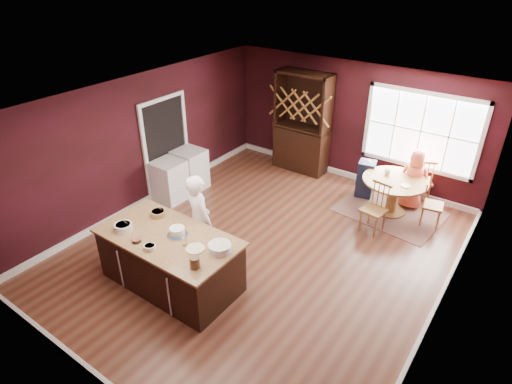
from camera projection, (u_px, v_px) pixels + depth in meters
room_shell at (265, 183)px, 7.11m from camera, size 7.00×7.00×7.00m
window at (421, 131)px, 8.73m from camera, size 2.36×0.10×1.66m
doorway at (166, 147)px, 9.19m from camera, size 0.08×1.26×2.13m
kitchen_island at (171, 261)px, 6.76m from camera, size 2.24×1.18×0.92m
dining_table at (394, 189)px, 8.59m from camera, size 1.28×1.28×0.75m
baker at (199, 220)px, 7.07m from camera, size 0.69×0.54×1.66m
layer_cake at (177, 232)px, 6.51m from camera, size 0.33×0.33×0.13m
bowl_blue at (123, 227)px, 6.64m from camera, size 0.28×0.28×0.11m
bowl_yellow at (158, 213)px, 6.99m from camera, size 0.25×0.25×0.10m
bowl_pink at (137, 240)px, 6.38m from camera, size 0.15×0.15×0.05m
bowl_olive at (150, 247)px, 6.22m from camera, size 0.18×0.18×0.07m
drinking_glass at (184, 241)px, 6.28m from camera, size 0.07×0.07×0.15m
dinner_plate at (195, 249)px, 6.23m from camera, size 0.28×0.28×0.02m
white_tub at (220, 248)px, 6.17m from camera, size 0.34×0.34×0.12m
stoneware_crock at (195, 262)px, 5.84m from camera, size 0.14×0.14×0.17m
toy_figurine at (193, 260)px, 5.97m from camera, size 0.04×0.04×0.07m
rug at (390, 211)px, 8.85m from camera, size 2.14×1.74×0.01m
chair_east at (433, 203)px, 8.22m from camera, size 0.44×0.46×0.95m
chair_south at (374, 208)px, 8.02m from camera, size 0.47×0.46×1.00m
chair_north at (421, 179)px, 9.03m from camera, size 0.56×0.56×1.01m
seated_woman at (414, 179)px, 8.74m from camera, size 0.66×0.46×1.28m
high_chair at (365, 178)px, 9.24m from camera, size 0.41×0.41×0.85m
toddler at (367, 161)px, 9.08m from camera, size 0.18×0.14×0.26m
table_plate at (406, 186)px, 8.25m from camera, size 0.19×0.19×0.01m
table_cup at (388, 172)px, 8.67m from camera, size 0.12×0.12×0.10m
hutch at (302, 123)px, 10.04m from camera, size 1.29×0.54×2.37m
washer at (169, 181)px, 9.08m from camera, size 0.61×0.59×0.89m
dryer at (190, 169)px, 9.53m from camera, size 0.63×0.61×0.91m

